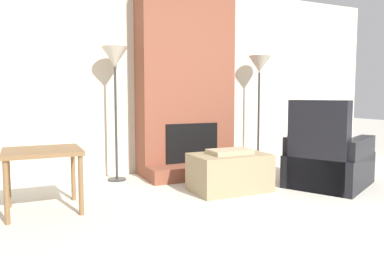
# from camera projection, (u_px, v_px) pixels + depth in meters

# --- Properties ---
(ground_plane) EXTENTS (24.00, 24.00, 0.00)m
(ground_plane) POSITION_uv_depth(u_px,v_px,m) (334.00, 241.00, 2.75)
(ground_plane) COLOR beige
(wall_back) EXTENTS (6.88, 0.06, 2.60)m
(wall_back) POSITION_uv_depth(u_px,v_px,m) (178.00, 79.00, 5.32)
(wall_back) COLOR beige
(wall_back) RESTS_ON ground_plane
(fireplace) EXTENTS (1.30, 0.80, 2.60)m
(fireplace) POSITION_uv_depth(u_px,v_px,m) (186.00, 83.00, 5.08)
(fireplace) COLOR brown
(fireplace) RESTS_ON ground_plane
(ottoman) EXTENTS (0.85, 0.55, 0.47)m
(ottoman) POSITION_uv_depth(u_px,v_px,m) (230.00, 172.00, 4.18)
(ottoman) COLOR #998460
(ottoman) RESTS_ON ground_plane
(armchair) EXTENTS (1.25, 1.17, 1.02)m
(armchair) POSITION_uv_depth(u_px,v_px,m) (327.00, 162.00, 4.38)
(armchair) COLOR black
(armchair) RESTS_ON ground_plane
(side_table) EXTENTS (0.68, 0.61, 0.58)m
(side_table) POSITION_uv_depth(u_px,v_px,m) (42.00, 158.00, 3.43)
(side_table) COLOR brown
(side_table) RESTS_ON ground_plane
(floor_lamp_left) EXTENTS (0.32, 0.32, 1.66)m
(floor_lamp_left) POSITION_uv_depth(u_px,v_px,m) (115.00, 64.00, 4.59)
(floor_lamp_left) COLOR #333333
(floor_lamp_left) RESTS_ON ground_plane
(floor_lamp_right) EXTENTS (0.32, 0.32, 1.64)m
(floor_lamp_right) POSITION_uv_depth(u_px,v_px,m) (259.00, 70.00, 5.49)
(floor_lamp_right) COLOR #333333
(floor_lamp_right) RESTS_ON ground_plane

